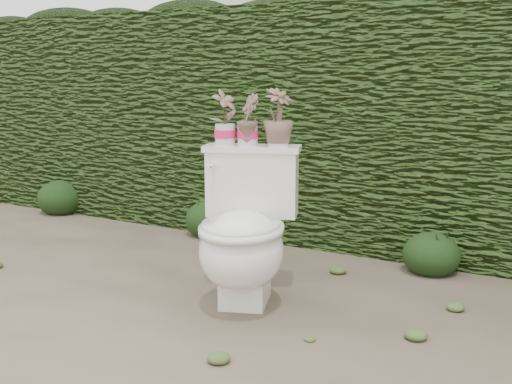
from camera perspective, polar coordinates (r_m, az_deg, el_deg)
The scene contains 9 objects.
ground at distance 3.35m, azimuth -3.14°, elevation -9.44°, with size 60.00×60.00×0.00m, color #7A6854.
hedge at distance 4.59m, azimuth 8.00°, elevation 6.01°, with size 8.00×1.00×1.60m, color #37571D.
toilet at distance 3.17m, azimuth -1.04°, elevation -3.86°, with size 0.67×0.80×0.78m.
potted_plant_left at distance 3.35m, azimuth -2.79°, elevation 6.54°, with size 0.15×0.10×0.28m, color #246720.
potted_plant_center at distance 3.33m, azimuth -0.75°, elevation 6.33°, with size 0.14×0.11×0.25m, color #246720.
potted_plant_right at distance 3.30m, azimuth 2.00°, elevation 6.55°, with size 0.16×0.16×0.28m, color #246720.
liriope_clump_0 at distance 5.62m, azimuth -16.98°, elevation -0.24°, with size 0.38×0.38×0.31m, color #203A14.
liriope_clump_1 at distance 4.63m, azimuth -4.09°, elevation -2.11°, with size 0.36×0.36×0.29m, color #203A14.
liriope_clump_2 at distance 3.88m, azimuth 15.34°, elevation -5.00°, with size 0.33×0.33×0.27m, color #203A14.
Camera 1 is at (1.77, -2.62, 1.12)m, focal length 45.00 mm.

